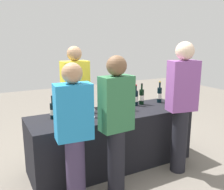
{
  "coord_description": "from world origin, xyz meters",
  "views": [
    {
      "loc": [
        -1.55,
        -2.91,
        1.78
      ],
      "look_at": [
        0.0,
        0.0,
        1.03
      ],
      "focal_mm": 39.8,
      "sensor_mm": 36.0,
      "label": 1
    }
  ],
  "objects_px": {
    "wine_bottle_7": "(159,95)",
    "wine_glass_1": "(93,111)",
    "wine_bottle_1": "(59,108)",
    "wine_glass_2": "(129,106)",
    "wine_bottle_6": "(142,97)",
    "server_pouring": "(76,96)",
    "wine_glass_0": "(69,116)",
    "wine_glass_3": "(133,105)",
    "wine_bottle_5": "(136,98)",
    "wine_bottle_4": "(124,101)",
    "guest_2": "(182,103)",
    "wine_bottle_0": "(53,111)",
    "guest_0": "(74,132)",
    "guest_1": "(116,122)",
    "wine_bottle_3": "(105,103)",
    "wine_bottle_2": "(87,104)"
  },
  "relations": [
    {
      "from": "wine_glass_0",
      "to": "guest_2",
      "type": "relative_size",
      "value": 0.08
    },
    {
      "from": "wine_bottle_4",
      "to": "wine_glass_3",
      "type": "bearing_deg",
      "value": -74.35
    },
    {
      "from": "wine_bottle_4",
      "to": "wine_bottle_7",
      "type": "bearing_deg",
      "value": 1.5
    },
    {
      "from": "server_pouring",
      "to": "wine_bottle_4",
      "type": "bearing_deg",
      "value": 130.25
    },
    {
      "from": "wine_bottle_1",
      "to": "wine_bottle_5",
      "type": "xyz_separation_m",
      "value": [
        1.19,
        -0.0,
        0.01
      ]
    },
    {
      "from": "wine_bottle_7",
      "to": "wine_glass_1",
      "type": "bearing_deg",
      "value": -170.56
    },
    {
      "from": "wine_glass_3",
      "to": "wine_bottle_4",
      "type": "bearing_deg",
      "value": 105.65
    },
    {
      "from": "wine_bottle_1",
      "to": "wine_glass_2",
      "type": "height_order",
      "value": "wine_bottle_1"
    },
    {
      "from": "wine_bottle_0",
      "to": "wine_bottle_4",
      "type": "height_order",
      "value": "wine_bottle_4"
    },
    {
      "from": "wine_bottle_2",
      "to": "guest_2",
      "type": "xyz_separation_m",
      "value": [
        1.02,
        -0.75,
        0.07
      ]
    },
    {
      "from": "wine_bottle_2",
      "to": "wine_bottle_4",
      "type": "xyz_separation_m",
      "value": [
        0.56,
        -0.06,
        -0.0
      ]
    },
    {
      "from": "wine_bottle_2",
      "to": "guest_2",
      "type": "bearing_deg",
      "value": -36.54
    },
    {
      "from": "wine_glass_0",
      "to": "wine_bottle_6",
      "type": "bearing_deg",
      "value": 14.34
    },
    {
      "from": "wine_bottle_0",
      "to": "server_pouring",
      "type": "xyz_separation_m",
      "value": [
        0.51,
        0.56,
        0.02
      ]
    },
    {
      "from": "wine_bottle_0",
      "to": "wine_bottle_3",
      "type": "height_order",
      "value": "wine_bottle_3"
    },
    {
      "from": "wine_bottle_6",
      "to": "guest_2",
      "type": "distance_m",
      "value": 0.76
    },
    {
      "from": "wine_bottle_0",
      "to": "wine_glass_0",
      "type": "height_order",
      "value": "wine_bottle_0"
    },
    {
      "from": "wine_bottle_7",
      "to": "wine_glass_0",
      "type": "bearing_deg",
      "value": -169.67
    },
    {
      "from": "wine_glass_2",
      "to": "wine_bottle_1",
      "type": "bearing_deg",
      "value": 160.52
    },
    {
      "from": "wine_bottle_5",
      "to": "wine_glass_3",
      "type": "bearing_deg",
      "value": -130.38
    },
    {
      "from": "wine_bottle_1",
      "to": "wine_glass_3",
      "type": "distance_m",
      "value": 1.02
    },
    {
      "from": "wine_glass_3",
      "to": "server_pouring",
      "type": "relative_size",
      "value": 0.07
    },
    {
      "from": "guest_2",
      "to": "wine_bottle_5",
      "type": "bearing_deg",
      "value": 118.27
    },
    {
      "from": "wine_bottle_5",
      "to": "wine_bottle_4",
      "type": "bearing_deg",
      "value": -170.63
    },
    {
      "from": "wine_bottle_3",
      "to": "guest_0",
      "type": "bearing_deg",
      "value": -134.8
    },
    {
      "from": "wine_glass_1",
      "to": "wine_glass_3",
      "type": "distance_m",
      "value": 0.62
    },
    {
      "from": "wine_bottle_6",
      "to": "wine_glass_1",
      "type": "height_order",
      "value": "wine_bottle_6"
    },
    {
      "from": "server_pouring",
      "to": "wine_bottle_7",
      "type": "bearing_deg",
      "value": 152.25
    },
    {
      "from": "wine_bottle_5",
      "to": "wine_glass_1",
      "type": "distance_m",
      "value": 0.85
    },
    {
      "from": "wine_bottle_5",
      "to": "wine_glass_3",
      "type": "height_order",
      "value": "wine_bottle_5"
    },
    {
      "from": "wine_bottle_1",
      "to": "server_pouring",
      "type": "xyz_separation_m",
      "value": [
        0.41,
        0.51,
        0.01
      ]
    },
    {
      "from": "wine_bottle_7",
      "to": "server_pouring",
      "type": "bearing_deg",
      "value": 156.16
    },
    {
      "from": "wine_bottle_1",
      "to": "wine_bottle_7",
      "type": "bearing_deg",
      "value": -0.84
    },
    {
      "from": "wine_bottle_7",
      "to": "server_pouring",
      "type": "distance_m",
      "value": 1.32
    },
    {
      "from": "wine_glass_3",
      "to": "guest_2",
      "type": "bearing_deg",
      "value": -51.46
    },
    {
      "from": "wine_bottle_6",
      "to": "wine_glass_0",
      "type": "relative_size",
      "value": 2.35
    },
    {
      "from": "wine_glass_1",
      "to": "server_pouring",
      "type": "bearing_deg",
      "value": 87.19
    },
    {
      "from": "guest_0",
      "to": "guest_2",
      "type": "relative_size",
      "value": 0.89
    },
    {
      "from": "guest_1",
      "to": "wine_bottle_0",
      "type": "bearing_deg",
      "value": 118.95
    },
    {
      "from": "wine_glass_1",
      "to": "guest_0",
      "type": "xyz_separation_m",
      "value": [
        -0.44,
        -0.53,
        -0.02
      ]
    },
    {
      "from": "wine_bottle_2",
      "to": "server_pouring",
      "type": "xyz_separation_m",
      "value": [
        0.02,
        0.5,
        0.01
      ]
    },
    {
      "from": "wine_bottle_7",
      "to": "wine_glass_3",
      "type": "height_order",
      "value": "wine_bottle_7"
    },
    {
      "from": "wine_bottle_2",
      "to": "guest_0",
      "type": "xyz_separation_m",
      "value": [
        -0.46,
        -0.78,
        -0.05
      ]
    },
    {
      "from": "wine_bottle_0",
      "to": "wine_bottle_1",
      "type": "distance_m",
      "value": 0.11
    },
    {
      "from": "wine_bottle_1",
      "to": "wine_bottle_6",
      "type": "height_order",
      "value": "wine_bottle_6"
    },
    {
      "from": "wine_bottle_0",
      "to": "wine_glass_3",
      "type": "distance_m",
      "value": 1.11
    },
    {
      "from": "wine_glass_0",
      "to": "wine_glass_1",
      "type": "relative_size",
      "value": 1.11
    },
    {
      "from": "wine_bottle_6",
      "to": "server_pouring",
      "type": "bearing_deg",
      "value": 150.79
    },
    {
      "from": "wine_glass_3",
      "to": "guest_0",
      "type": "distance_m",
      "value": 1.2
    },
    {
      "from": "wine_bottle_0",
      "to": "server_pouring",
      "type": "bearing_deg",
      "value": 47.66
    }
  ]
}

